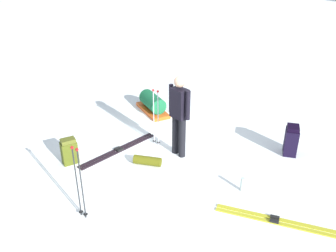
# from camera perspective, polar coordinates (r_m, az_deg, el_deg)

# --- Properties ---
(ground_plane) EXTENTS (80.00, 80.00, 0.00)m
(ground_plane) POSITION_cam_1_polar(r_m,az_deg,el_deg) (7.39, 0.00, -4.85)
(ground_plane) COLOR white
(skier_standing) EXTENTS (0.57, 0.24, 1.70)m
(skier_standing) POSITION_cam_1_polar(r_m,az_deg,el_deg) (7.02, 1.79, 2.19)
(skier_standing) COLOR black
(skier_standing) RESTS_ON ground_plane
(ski_pair_near) EXTENTS (0.44, 1.96, 0.05)m
(ski_pair_near) POSITION_cam_1_polar(r_m,az_deg,el_deg) (7.65, -7.89, -3.82)
(ski_pair_near) COLOR black
(ski_pair_near) RESTS_ON ground_plane
(ski_pair_far) EXTENTS (1.67, 1.12, 0.05)m
(ski_pair_far) POSITION_cam_1_polar(r_m,az_deg,el_deg) (6.05, 16.62, -14.22)
(ski_pair_far) COLOR gold
(ski_pair_far) RESTS_ON ground_plane
(backpack_large_dark) EXTENTS (0.25, 0.33, 0.54)m
(backpack_large_dark) POSITION_cam_1_polar(r_m,az_deg,el_deg) (7.31, -15.47, -3.91)
(backpack_large_dark) COLOR #444D13
(backpack_large_dark) RESTS_ON ground_plane
(backpack_bright) EXTENTS (0.41, 0.42, 0.64)m
(backpack_bright) POSITION_cam_1_polar(r_m,az_deg,el_deg) (7.75, 19.06, -2.18)
(backpack_bright) COLOR black
(backpack_bright) RESTS_ON ground_plane
(ski_poles_planted_near) EXTENTS (0.18, 0.10, 1.27)m
(ski_poles_planted_near) POSITION_cam_1_polar(r_m,az_deg,el_deg) (7.50, -1.95, 1.80)
(ski_poles_planted_near) COLOR #B3B5C3
(ski_poles_planted_near) RESTS_ON ground_plane
(ski_poles_planted_far) EXTENTS (0.17, 0.10, 1.28)m
(ski_poles_planted_far) POSITION_cam_1_polar(r_m,az_deg,el_deg) (5.64, -14.07, -8.27)
(ski_poles_planted_far) COLOR #222428
(ski_poles_planted_far) RESTS_ON ground_plane
(gear_sled) EXTENTS (1.25, 0.68, 0.49)m
(gear_sled) POSITION_cam_1_polar(r_m,az_deg,el_deg) (9.26, -2.49, 3.55)
(gear_sled) COLOR #D65318
(gear_sled) RESTS_ON ground_plane
(sleeping_mat_rolled) EXTENTS (0.54, 0.48, 0.18)m
(sleeping_mat_rolled) POSITION_cam_1_polar(r_m,az_deg,el_deg) (7.09, -3.31, -5.55)
(sleeping_mat_rolled) COLOR #525310
(sleeping_mat_rolled) RESTS_ON ground_plane
(thermos_bottle) EXTENTS (0.07, 0.07, 0.26)m
(thermos_bottle) POSITION_cam_1_polar(r_m,az_deg,el_deg) (6.49, 11.77, -9.09)
(thermos_bottle) COLOR #AABCB8
(thermos_bottle) RESTS_ON ground_plane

